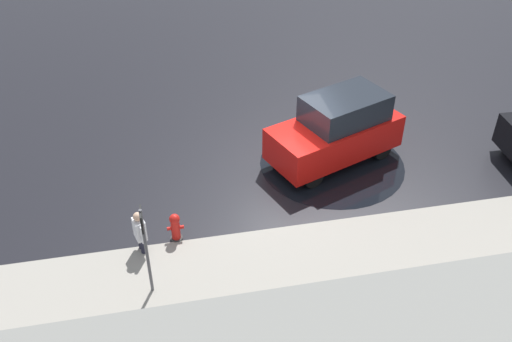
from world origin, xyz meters
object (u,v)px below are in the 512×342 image
Objects in this scene: fire_hydrant at (175,227)px; pedestrian at (140,230)px; sign_post at (145,240)px; moving_hatchback at (337,130)px.

fire_hydrant is 0.66× the size of pedestrian.
sign_post is at bearing 97.05° from pedestrian.
sign_post reaches higher than pedestrian.
fire_hydrant is at bearing -113.11° from sign_post.
moving_hatchback is 1.77× the size of sign_post.
sign_post is (-0.17, 1.34, 0.90)m from pedestrian.
moving_hatchback is at bearing -153.79° from pedestrian.
moving_hatchback reaches higher than fire_hydrant.
fire_hydrant is at bearing 27.68° from moving_hatchback.
fire_hydrant is at bearing -163.15° from pedestrian.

